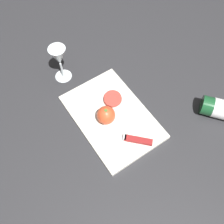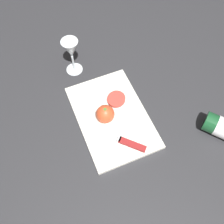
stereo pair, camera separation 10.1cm
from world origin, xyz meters
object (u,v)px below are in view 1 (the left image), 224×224
(tomato_slice_stack_near, at_px, (113,98))
(knife, at_px, (133,139))
(whole_tomato, at_px, (106,115))
(wine_glass, at_px, (59,58))

(tomato_slice_stack_near, bearing_deg, knife, -11.69)
(whole_tomato, bearing_deg, wine_glass, -173.90)
(whole_tomato, distance_m, tomato_slice_stack_near, 0.10)
(wine_glass, relative_size, knife, 0.89)
(wine_glass, bearing_deg, tomato_slice_stack_near, 24.38)
(whole_tomato, xyz_separation_m, knife, (0.13, 0.03, -0.03))
(wine_glass, height_order, tomato_slice_stack_near, wine_glass)
(wine_glass, relative_size, tomato_slice_stack_near, 2.00)
(wine_glass, bearing_deg, knife, 8.83)
(whole_tomato, distance_m, knife, 0.13)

